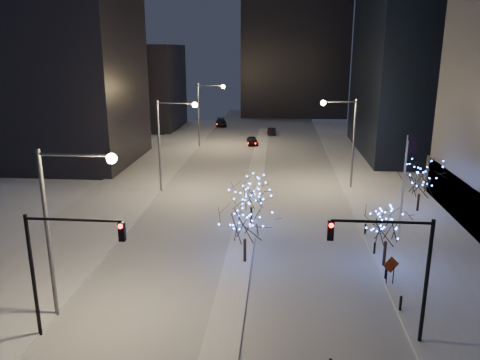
# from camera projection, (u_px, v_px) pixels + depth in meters

# --- Properties ---
(ground) EXTENTS (160.00, 160.00, 0.00)m
(ground) POSITION_uv_depth(u_px,v_px,m) (222.00, 344.00, 24.82)
(ground) COLOR white
(ground) RESTS_ON ground
(road) EXTENTS (20.00, 130.00, 0.02)m
(road) POSITION_uv_depth(u_px,v_px,m) (256.00, 175.00, 58.41)
(road) COLOR #AAAFB9
(road) RESTS_ON ground
(median) EXTENTS (2.00, 80.00, 0.15)m
(median) POSITION_uv_depth(u_px,v_px,m) (253.00, 185.00, 53.60)
(median) COLOR silver
(median) RESTS_ON ground
(east_sidewalk) EXTENTS (10.00, 90.00, 0.15)m
(east_sidewalk) POSITION_uv_depth(u_px,v_px,m) (411.00, 220.00, 42.79)
(east_sidewalk) COLOR silver
(east_sidewalk) RESTS_ON ground
(west_sidewalk) EXTENTS (8.00, 90.00, 0.15)m
(west_sidewalk) POSITION_uv_depth(u_px,v_px,m) (103.00, 211.00, 45.12)
(west_sidewalk) COLOR silver
(west_sidewalk) RESTS_ON ground
(filler_west_near) EXTENTS (22.00, 18.00, 24.00)m
(filler_west_near) POSITION_uv_depth(u_px,v_px,m) (49.00, 74.00, 62.24)
(filler_west_near) COLOR black
(filler_west_near) RESTS_ON ground
(filler_west_far) EXTENTS (18.00, 16.00, 16.00)m
(filler_west_far) POSITION_uv_depth(u_px,v_px,m) (133.00, 87.00, 91.95)
(filler_west_far) COLOR black
(filler_west_far) RESTS_ON ground
(horizon_block) EXTENTS (24.00, 14.00, 42.00)m
(horizon_block) POSITION_uv_depth(u_px,v_px,m) (295.00, 23.00, 106.99)
(horizon_block) COLOR black
(horizon_block) RESTS_ON ground
(street_lamp_w_near) EXTENTS (4.40, 0.56, 10.00)m
(street_lamp_w_near) POSITION_uv_depth(u_px,v_px,m) (64.00, 212.00, 25.71)
(street_lamp_w_near) COLOR #595E66
(street_lamp_w_near) RESTS_ON ground
(street_lamp_w_mid) EXTENTS (4.40, 0.56, 10.00)m
(street_lamp_w_mid) POSITION_uv_depth(u_px,v_px,m) (168.00, 133.00, 49.71)
(street_lamp_w_mid) COLOR #595E66
(street_lamp_w_mid) RESTS_ON ground
(street_lamp_w_far) EXTENTS (4.40, 0.56, 10.00)m
(street_lamp_w_far) POSITION_uv_depth(u_px,v_px,m) (205.00, 106.00, 73.70)
(street_lamp_w_far) COLOR #595E66
(street_lamp_w_far) RESTS_ON ground
(street_lamp_east) EXTENTS (3.90, 0.56, 10.00)m
(street_lamp_east) POSITION_uv_depth(u_px,v_px,m) (346.00, 132.00, 51.07)
(street_lamp_east) COLOR #595E66
(street_lamp_east) RESTS_ON ground
(traffic_signal_west) EXTENTS (5.26, 0.43, 7.00)m
(traffic_signal_west) POSITION_uv_depth(u_px,v_px,m) (59.00, 256.00, 24.22)
(traffic_signal_west) COLOR black
(traffic_signal_west) RESTS_ON ground
(traffic_signal_east) EXTENTS (5.26, 0.43, 7.00)m
(traffic_signal_east) POSITION_uv_depth(u_px,v_px,m) (397.00, 260.00, 23.78)
(traffic_signal_east) COLOR black
(traffic_signal_east) RESTS_ON ground
(flagpoles) EXTENTS (1.35, 2.60, 8.00)m
(flagpoles) POSITION_uv_depth(u_px,v_px,m) (405.00, 177.00, 39.01)
(flagpoles) COLOR silver
(flagpoles) RESTS_ON east_sidewalk
(bollards) EXTENTS (0.16, 12.16, 0.90)m
(bollards) POSITION_uv_depth(u_px,v_px,m) (380.00, 260.00, 33.44)
(bollards) COLOR black
(bollards) RESTS_ON east_sidewalk
(car_near) EXTENTS (2.32, 4.36, 1.41)m
(car_near) POSITION_uv_depth(u_px,v_px,m) (252.00, 141.00, 76.37)
(car_near) COLOR black
(car_near) RESTS_ON ground
(car_mid) EXTENTS (1.58, 3.98, 1.29)m
(car_mid) POSITION_uv_depth(u_px,v_px,m) (272.00, 131.00, 85.93)
(car_mid) COLOR black
(car_mid) RESTS_ON ground
(car_far) EXTENTS (2.89, 5.40, 1.49)m
(car_far) POSITION_uv_depth(u_px,v_px,m) (221.00, 123.00, 95.26)
(car_far) COLOR black
(car_far) RESTS_ON ground
(holiday_tree_median_near) EXTENTS (4.80, 4.80, 5.15)m
(holiday_tree_median_near) POSITION_uv_depth(u_px,v_px,m) (245.00, 219.00, 33.33)
(holiday_tree_median_near) COLOR black
(holiday_tree_median_near) RESTS_ON median
(holiday_tree_median_far) EXTENTS (3.65, 3.65, 4.37)m
(holiday_tree_median_far) POSITION_uv_depth(u_px,v_px,m) (251.00, 193.00, 40.93)
(holiday_tree_median_far) COLOR black
(holiday_tree_median_far) RESTS_ON median
(holiday_tree_plaza_near) EXTENTS (3.84, 3.84, 4.60)m
(holiday_tree_plaza_near) POSITION_uv_depth(u_px,v_px,m) (387.00, 225.00, 32.76)
(holiday_tree_plaza_near) COLOR black
(holiday_tree_plaza_near) RESTS_ON east_sidewalk
(holiday_tree_plaza_far) EXTENTS (4.74, 4.74, 5.11)m
(holiday_tree_plaza_far) POSITION_uv_depth(u_px,v_px,m) (421.00, 178.00, 44.12)
(holiday_tree_plaza_far) COLOR black
(holiday_tree_plaza_far) RESTS_ON east_sidewalk
(construction_sign) EXTENTS (1.14, 0.44, 1.96)m
(construction_sign) POSITION_uv_depth(u_px,v_px,m) (391.00, 267.00, 30.64)
(construction_sign) COLOR black
(construction_sign) RESTS_ON east_sidewalk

